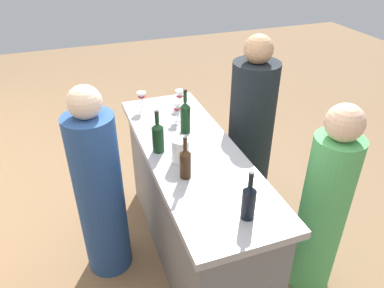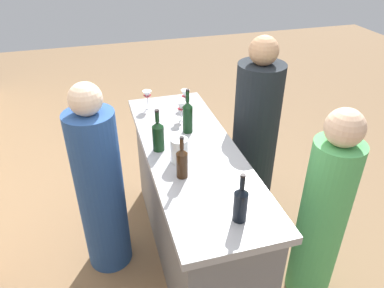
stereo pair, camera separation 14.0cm
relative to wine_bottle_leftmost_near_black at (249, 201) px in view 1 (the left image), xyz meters
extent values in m
plane|color=#846647|center=(0.71, 0.05, -1.09)|extent=(12.00, 12.00, 0.00)
cube|color=slate|center=(0.71, 0.05, -0.62)|extent=(1.75, 0.54, 0.93)
cube|color=#99999E|center=(0.71, 0.05, -0.13)|extent=(1.83, 0.62, 0.05)
cylinder|color=black|center=(0.00, 0.00, -0.02)|extent=(0.07, 0.07, 0.17)
cone|color=black|center=(0.00, 0.00, 0.08)|extent=(0.07, 0.07, 0.03)
cylinder|color=black|center=(0.00, 0.00, 0.13)|extent=(0.03, 0.03, 0.07)
cylinder|color=black|center=(0.00, 0.00, 0.17)|extent=(0.03, 0.03, 0.01)
cylinder|color=#331E0F|center=(0.44, 0.19, -0.03)|extent=(0.07, 0.07, 0.17)
cone|color=#331E0F|center=(0.44, 0.19, 0.07)|extent=(0.07, 0.07, 0.03)
cylinder|color=#331E0F|center=(0.44, 0.19, 0.12)|extent=(0.02, 0.02, 0.07)
cylinder|color=black|center=(0.44, 0.19, 0.16)|extent=(0.03, 0.03, 0.01)
cylinder|color=black|center=(0.78, 0.27, -0.02)|extent=(0.08, 0.08, 0.18)
cone|color=black|center=(0.78, 0.27, 0.09)|extent=(0.08, 0.08, 0.03)
cylinder|color=black|center=(0.78, 0.27, 0.14)|extent=(0.03, 0.03, 0.07)
cylinder|color=black|center=(0.78, 0.27, 0.18)|extent=(0.03, 0.03, 0.01)
cylinder|color=black|center=(0.96, 0.01, -0.01)|extent=(0.07, 0.07, 0.20)
cone|color=black|center=(0.96, 0.01, 0.11)|extent=(0.07, 0.07, 0.04)
cylinder|color=black|center=(0.96, 0.01, 0.17)|extent=(0.03, 0.03, 0.08)
cylinder|color=black|center=(0.96, 0.01, 0.22)|extent=(0.03, 0.03, 0.01)
cylinder|color=white|center=(1.39, -0.08, -0.11)|extent=(0.06, 0.06, 0.00)
cylinder|color=white|center=(1.39, -0.08, -0.07)|extent=(0.01, 0.01, 0.06)
cone|color=white|center=(1.39, -0.08, 0.00)|extent=(0.07, 0.07, 0.07)
cone|color=maroon|center=(1.39, -0.08, -0.03)|extent=(0.06, 0.06, 0.02)
cylinder|color=white|center=(1.16, 0.01, -0.11)|extent=(0.07, 0.07, 0.00)
cylinder|color=white|center=(1.16, 0.01, -0.07)|extent=(0.01, 0.01, 0.06)
cone|color=white|center=(1.16, 0.01, 0.00)|extent=(0.07, 0.07, 0.08)
cone|color=maroon|center=(1.16, 0.01, -0.03)|extent=(0.06, 0.06, 0.02)
cylinder|color=white|center=(1.43, 0.23, -0.11)|extent=(0.06, 0.06, 0.00)
cylinder|color=white|center=(1.43, 0.23, -0.07)|extent=(0.01, 0.01, 0.08)
cone|color=white|center=(1.43, 0.23, 0.01)|extent=(0.07, 0.07, 0.07)
cone|color=maroon|center=(1.43, 0.23, -0.01)|extent=(0.06, 0.06, 0.03)
cylinder|color=silver|center=(0.61, 0.17, -0.03)|extent=(0.11, 0.11, 0.16)
cylinder|color=black|center=(1.03, -0.57, -0.38)|extent=(0.46, 0.46, 1.42)
sphere|color=tan|center=(1.03, -0.57, 0.43)|extent=(0.22, 0.22, 0.22)
cylinder|color=#4CA559|center=(0.17, -0.67, -0.47)|extent=(0.38, 0.38, 1.23)
sphere|color=#D8AD8C|center=(0.17, -0.67, 0.25)|extent=(0.23, 0.23, 0.23)
cylinder|color=#284C8C|center=(0.83, 0.69, -0.44)|extent=(0.41, 0.41, 1.29)
sphere|color=beige|center=(0.83, 0.69, 0.30)|extent=(0.21, 0.21, 0.21)
camera|label=1|loc=(-1.27, 0.76, 1.24)|focal=34.50mm
camera|label=2|loc=(-1.31, 0.63, 1.24)|focal=34.50mm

